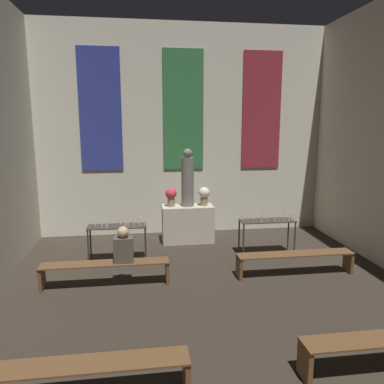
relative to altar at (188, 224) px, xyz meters
name	(u,v)px	position (x,y,z in m)	size (l,w,h in m)	color
wall_back	(183,130)	(0.00, 0.95, 2.36)	(7.95, 0.16, 5.60)	beige
altar	(188,224)	(0.00, 0.00, 0.00)	(1.30, 0.59, 0.94)	#BCB29E
statue	(188,180)	(0.00, 0.00, 1.15)	(0.31, 0.31, 1.45)	slate
flower_vase_left	(171,196)	(-0.42, 0.00, 0.75)	(0.28, 0.28, 0.48)	#937A5B
flower_vase_right	(204,195)	(0.42, 0.00, 0.75)	(0.28, 0.28, 0.48)	#937A5B
candle_rack_left	(117,230)	(-1.71, -1.16, 0.23)	(1.28, 0.44, 1.01)	#332D28
candle_rack_right	(267,225)	(1.71, -1.16, 0.23)	(1.28, 0.44, 1.01)	#332D28
pew_second_left	(82,373)	(-1.87, -5.44, -0.13)	(2.37, 0.36, 0.46)	brown
pew_back_left	(106,268)	(-1.87, -2.44, -0.13)	(2.37, 0.36, 0.46)	brown
pew_back_right	(295,259)	(1.87, -2.44, -0.13)	(2.37, 0.36, 0.46)	brown
person_seated	(123,246)	(-1.52, -2.44, 0.29)	(0.36, 0.24, 0.69)	#4C4238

